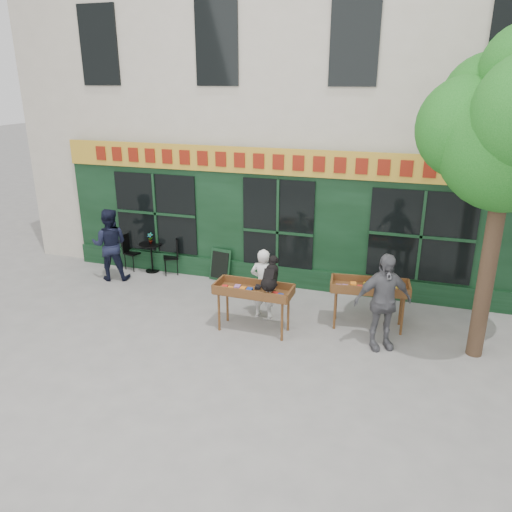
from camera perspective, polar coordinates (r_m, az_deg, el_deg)
The scene contains 13 objects.
ground at distance 10.22m, azimuth -1.10°, elevation -8.15°, with size 80.00×80.00×0.00m, color slate.
building at distance 14.81m, azimuth 6.76°, elevation 20.33°, with size 14.00×7.26×10.00m.
book_cart_center at distance 9.75m, azimuth -0.28°, elevation -4.20°, with size 1.51×0.65×0.99m.
dog at distance 9.43m, azimuth 1.64°, elevation -1.98°, with size 0.34×0.60×0.60m, color black, non-canonical shape.
woman at distance 10.34m, azimuth 0.84°, elevation -3.17°, with size 0.55×0.36×1.50m, color silver.
book_cart_right at distance 10.15m, azimuth 12.86°, elevation -3.73°, with size 1.56×0.79×0.99m.
man_right at distance 9.41m, azimuth 14.27°, elevation -5.08°, with size 1.08×0.45×1.85m, color #545459.
bistro_table at distance 13.15m, azimuth -11.88°, elevation 0.49°, with size 0.60×0.60×0.76m.
bistro_chair_left at distance 13.48m, azimuth -14.20°, elevation 0.84°, with size 0.45×0.44×0.95m.
bistro_chair_right at distance 12.89m, azimuth -9.36°, elevation 0.34°, with size 0.50×0.49×0.95m.
potted_plant at distance 13.03m, azimuth -11.99°, elevation 2.00°, with size 0.15×0.10×0.29m, color gray.
man_left at distance 12.80m, azimuth -16.36°, elevation 1.27°, with size 0.88×0.68×1.81m, color black.
chalkboard at distance 12.39m, azimuth -4.14°, elevation -1.03°, with size 0.58×0.28×0.79m.
Camera 1 is at (2.95, -8.54, 4.76)m, focal length 35.00 mm.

